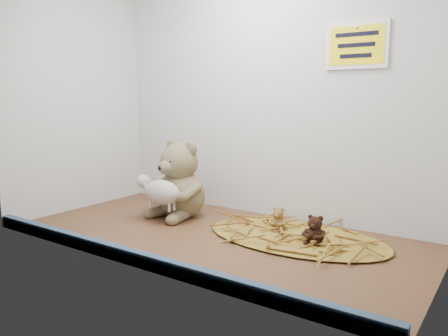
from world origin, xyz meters
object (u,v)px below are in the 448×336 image
Objects in this scene: main_teddy at (181,178)px; toy_lamb at (162,192)px; mini_teddy_brown at (315,228)px; mini_teddy_tan at (278,218)px.

toy_lamb is at bearing -81.70° from main_teddy.
main_teddy reaches higher than mini_teddy_brown.
main_teddy is at bearing 169.62° from mini_teddy_brown.
mini_teddy_tan is at bearing 151.16° from mini_teddy_brown.
main_teddy is 36.86cm from mini_teddy_tan.
main_teddy is at bearing 90.00° from toy_lamb.
toy_lamb is 50.50cm from mini_teddy_brown.
mini_teddy_brown reaches higher than mini_teddy_tan.
main_teddy reaches higher than toy_lamb.
main_teddy is 1.52× the size of toy_lamb.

